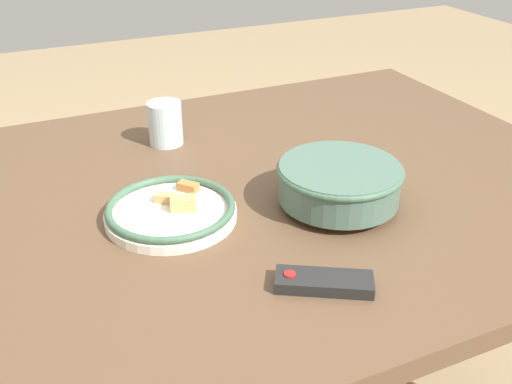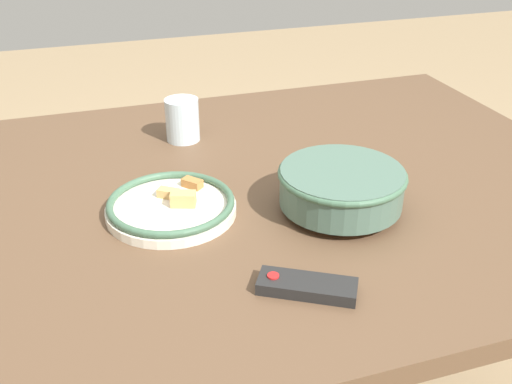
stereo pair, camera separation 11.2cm
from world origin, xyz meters
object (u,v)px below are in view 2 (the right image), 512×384
at_px(noodle_bowl, 341,187).
at_px(drinking_glass, 182,120).
at_px(food_plate, 171,206).
at_px(tv_remote, 307,286).

height_order(noodle_bowl, drinking_glass, drinking_glass).
bearing_deg(noodle_bowl, drinking_glass, -62.98).
relative_size(noodle_bowl, food_plate, 0.98).
xyz_separation_m(food_plate, drinking_glass, (-0.09, -0.33, 0.03)).
relative_size(food_plate, drinking_glass, 2.42).
bearing_deg(drinking_glass, food_plate, 74.45).
xyz_separation_m(tv_remote, drinking_glass, (0.06, -0.63, 0.04)).
bearing_deg(food_plate, noodle_bowl, 164.20).
distance_m(noodle_bowl, food_plate, 0.32).
height_order(food_plate, drinking_glass, drinking_glass).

